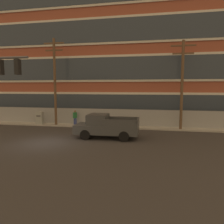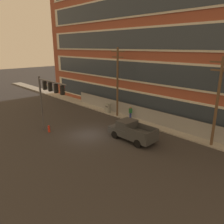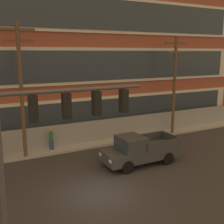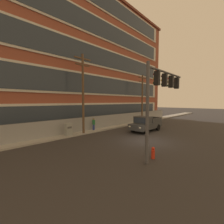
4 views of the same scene
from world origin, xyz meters
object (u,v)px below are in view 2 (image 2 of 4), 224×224
Objects in this scene: pedestrian_near_cabinet at (131,112)px; fire_hydrant at (49,129)px; pickup_truck_dark_grey at (131,131)px; utility_pole_near_corner at (117,80)px; utility_pole_midblock at (218,99)px; traffic_signal_mast at (48,93)px; electrical_cabinet at (108,108)px.

pedestrian_near_cabinet reaches higher than fire_hydrant.
fire_hydrant is at bearing -146.63° from pickup_truck_dark_grey.
utility_pole_midblock is (12.69, 0.04, -0.35)m from utility_pole_near_corner.
pedestrian_near_cabinet is at bearing 76.22° from traffic_signal_mast.
traffic_signal_mast is 4.08× the size of electrical_cabinet.
traffic_signal_mast is 3.62× the size of pedestrian_near_cabinet.
utility_pole_midblock is at bearing 0.03° from electrical_cabinet.
utility_pole_near_corner reaches higher than pedestrian_near_cabinet.
traffic_signal_mast is 0.68× the size of utility_pole_near_corner.
utility_pole_midblock reaches higher than traffic_signal_mast.
fire_hydrant is (0.60, -9.45, -0.37)m from electrical_cabinet.
pickup_truck_dark_grey is (6.90, 5.17, -3.64)m from traffic_signal_mast.
utility_pole_midblock is at bearing 34.05° from fire_hydrant.
electrical_cabinet is 9.48m from fire_hydrant.
pedestrian_near_cabinet is at bearing 6.99° from electrical_cabinet.
pickup_truck_dark_grey is 8.71m from utility_pole_near_corner.
pickup_truck_dark_grey reaches higher than fire_hydrant.
utility_pole_midblock reaches higher than electrical_cabinet.
electrical_cabinet is at bearing 179.05° from utility_pole_near_corner.
pickup_truck_dark_grey is 3.43× the size of electrical_cabinet.
electrical_cabinet is (-8.30, 4.38, -0.18)m from pickup_truck_dark_grey.
utility_pole_midblock reaches higher than fire_hydrant.
pedestrian_near_cabinet is (3.85, 0.47, 0.22)m from electrical_cabinet.
pickup_truck_dark_grey is 3.05× the size of pedestrian_near_cabinet.
traffic_signal_mast is at bearing -103.78° from pedestrian_near_cabinet.
traffic_signal_mast is at bearing -81.69° from electrical_cabinet.
utility_pole_near_corner reaches higher than fire_hydrant.
traffic_signal_mast is at bearing -143.16° from pickup_truck_dark_grey.
electrical_cabinet is 0.89× the size of pedestrian_near_cabinet.
utility_pole_midblock is at bearing 35.91° from traffic_signal_mast.
fire_hydrant is (-7.69, -5.07, -0.55)m from pickup_truck_dark_grey.
pickup_truck_dark_grey is 6.58m from pedestrian_near_cabinet.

